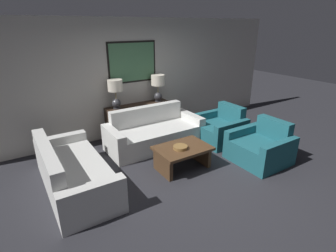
% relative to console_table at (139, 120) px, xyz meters
% --- Properties ---
extents(ground_plane, '(20.00, 20.00, 0.00)m').
position_rel_console_table_xyz_m(ground_plane, '(0.00, -2.18, -0.38)').
color(ground_plane, '#28282D').
extents(back_wall, '(8.31, 0.12, 2.65)m').
position_rel_console_table_xyz_m(back_wall, '(0.00, 0.27, 0.96)').
color(back_wall, beige).
rests_on(back_wall, ground_plane).
extents(console_table, '(1.55, 0.38, 0.75)m').
position_rel_console_table_xyz_m(console_table, '(0.00, 0.00, 0.00)').
color(console_table, '#332319').
rests_on(console_table, ground_plane).
extents(table_lamp_left, '(0.32, 0.32, 0.64)m').
position_rel_console_table_xyz_m(table_lamp_left, '(-0.54, -0.00, 0.80)').
color(table_lamp_left, '#333338').
rests_on(table_lamp_left, console_table).
extents(table_lamp_right, '(0.32, 0.32, 0.64)m').
position_rel_console_table_xyz_m(table_lamp_right, '(0.54, -0.00, 0.80)').
color(table_lamp_right, '#333338').
rests_on(table_lamp_right, console_table).
extents(couch_by_back_wall, '(2.07, 0.91, 0.82)m').
position_rel_console_table_xyz_m(couch_by_back_wall, '(0.00, -0.72, -0.10)').
color(couch_by_back_wall, silver).
rests_on(couch_by_back_wall, ground_plane).
extents(couch_by_side, '(0.91, 2.07, 0.82)m').
position_rel_console_table_xyz_m(couch_by_side, '(-1.91, -1.43, -0.10)').
color(couch_by_side, silver).
rests_on(couch_by_side, ground_plane).
extents(coffee_table, '(0.98, 0.69, 0.43)m').
position_rel_console_table_xyz_m(coffee_table, '(-0.05, -1.85, -0.07)').
color(coffee_table, '#4C331E').
rests_on(coffee_table, ground_plane).
extents(decorative_bowl, '(0.26, 0.26, 0.06)m').
position_rel_console_table_xyz_m(decorative_bowl, '(-0.12, -1.89, 0.08)').
color(decorative_bowl, olive).
rests_on(decorative_bowl, coffee_table).
extents(armchair_near_back_wall, '(0.94, 0.99, 0.79)m').
position_rel_console_table_xyz_m(armchair_near_back_wall, '(1.40, -1.28, -0.10)').
color(armchair_near_back_wall, '#1E5B66').
rests_on(armchair_near_back_wall, ground_plane).
extents(armchair_near_camera, '(0.94, 0.99, 0.79)m').
position_rel_console_table_xyz_m(armchair_near_camera, '(1.40, -2.43, -0.10)').
color(armchair_near_camera, '#1E5B66').
rests_on(armchair_near_camera, ground_plane).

